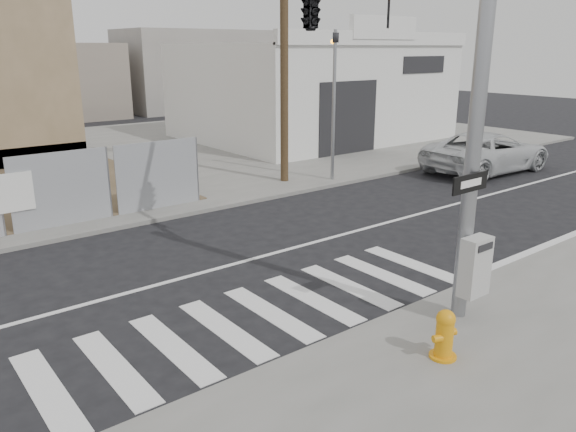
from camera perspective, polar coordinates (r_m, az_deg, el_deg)
ground at (r=12.51m, az=-8.59°, el=-5.70°), size 100.00×100.00×0.00m
sidewalk_far at (r=25.21m, az=-24.66°, el=4.56°), size 50.00×20.00×0.12m
signal_pole at (r=11.43m, az=7.18°, el=16.86°), size 0.96×5.87×7.00m
far_signal_pole at (r=20.08m, az=4.72°, el=13.14°), size 0.16×0.20×5.60m
concrete_wall_right at (r=24.78m, az=-26.79°, el=11.89°), size 5.50×1.30×8.00m
auto_shop at (r=30.36m, az=2.27°, el=12.62°), size 12.00×10.20×5.95m
utility_pole_right at (r=19.76m, az=-0.39°, el=18.13°), size 1.60×0.28×10.00m
fire_hydrant at (r=9.12m, az=15.62°, el=-11.49°), size 0.55×0.55×0.80m
suv at (r=23.55m, az=19.61°, el=6.16°), size 5.78×2.84×1.58m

